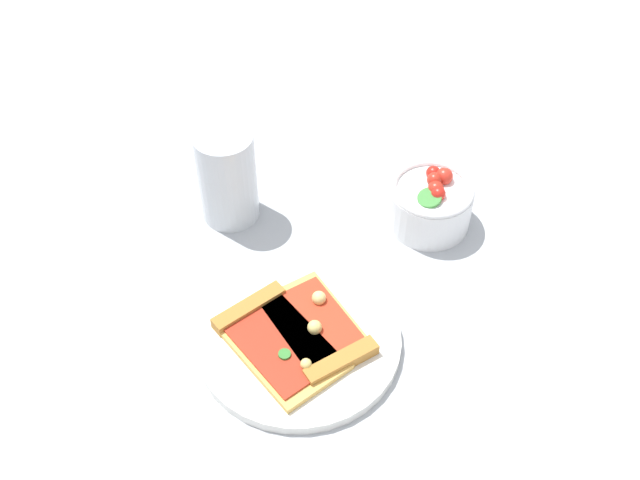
% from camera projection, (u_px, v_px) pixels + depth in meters
% --- Properties ---
extents(ground_plane, '(2.40, 2.40, 0.00)m').
position_uv_depth(ground_plane, '(338.00, 326.00, 0.93)').
color(ground_plane, '#B2B7BC').
rests_on(ground_plane, ground).
extents(plate, '(0.25, 0.25, 0.01)m').
position_uv_depth(plate, '(299.00, 340.00, 0.91)').
color(plate, white).
rests_on(plate, ground_plane).
extents(pizza_slice_near, '(0.16, 0.13, 0.02)m').
position_uv_depth(pizza_slice_near, '(318.00, 331.00, 0.90)').
color(pizza_slice_near, '#E5B256').
rests_on(pizza_slice_near, plate).
extents(pizza_slice_far, '(0.18, 0.15, 0.02)m').
position_uv_depth(pizza_slice_far, '(276.00, 339.00, 0.89)').
color(pizza_slice_far, '#E5B256').
rests_on(pizza_slice_far, plate).
extents(salad_bowl, '(0.11, 0.11, 0.08)m').
position_uv_depth(salad_bowl, '(431.00, 203.00, 1.02)').
color(salad_bowl, white).
rests_on(salad_bowl, ground_plane).
extents(soda_glass, '(0.08, 0.08, 0.14)m').
position_uv_depth(soda_glass, '(228.00, 178.00, 1.01)').
color(soda_glass, silver).
rests_on(soda_glass, ground_plane).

